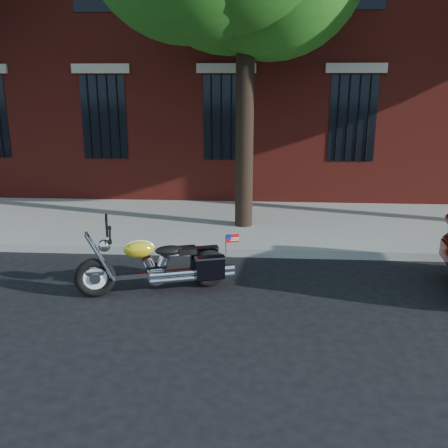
{
  "coord_description": "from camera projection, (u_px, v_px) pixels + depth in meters",
  "views": [
    {
      "loc": [
        0.77,
        -7.16,
        3.02
      ],
      "look_at": [
        0.23,
        0.8,
        0.76
      ],
      "focal_mm": 40.0,
      "sensor_mm": 36.0,
      "label": 1
    }
  ],
  "objects": [
    {
      "name": "curb",
      "position": [
        213.0,
        251.0,
        9.05
      ],
      "size": [
        40.0,
        0.16,
        0.15
      ],
      "primitive_type": "cube",
      "color": "gray",
      "rests_on": "ground"
    },
    {
      "name": "ground",
      "position": [
        206.0,
        285.0,
        7.74
      ],
      "size": [
        120.0,
        120.0,
        0.0
      ],
      "primitive_type": "plane",
      "color": "black",
      "rests_on": "ground"
    },
    {
      "name": "sidewalk",
      "position": [
        221.0,
        223.0,
        10.85
      ],
      "size": [
        40.0,
        3.6,
        0.15
      ],
      "primitive_type": "cube",
      "color": "gray",
      "rests_on": "ground"
    },
    {
      "name": "motorcycle",
      "position": [
        161.0,
        266.0,
        7.39
      ],
      "size": [
        2.37,
        1.09,
        1.2
      ],
      "rotation": [
        0.0,
        0.0,
        0.29
      ],
      "color": "black",
      "rests_on": "ground"
    }
  ]
}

